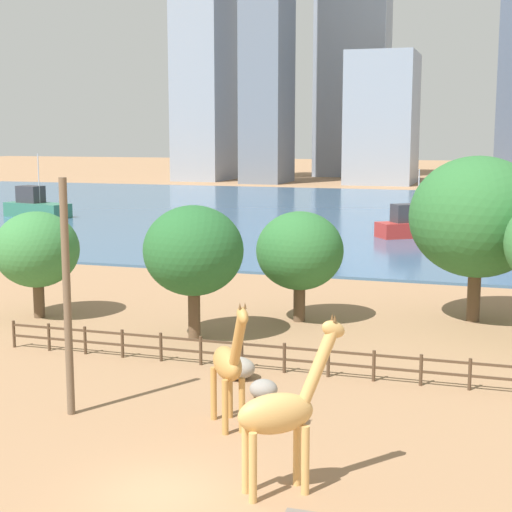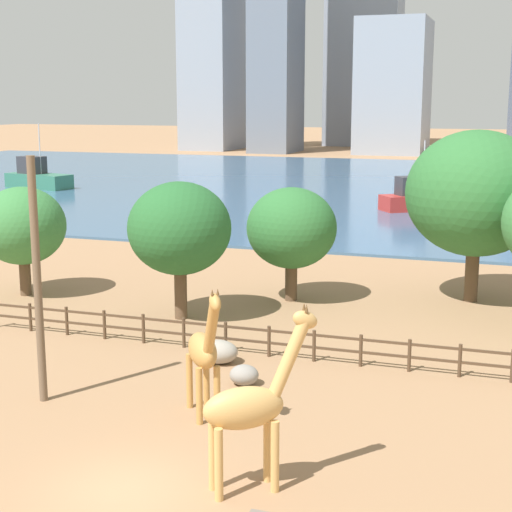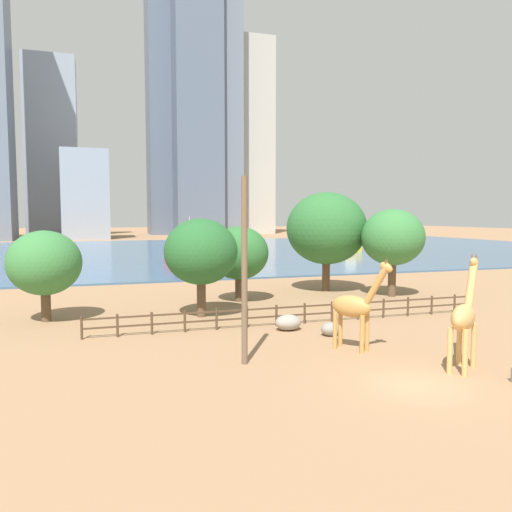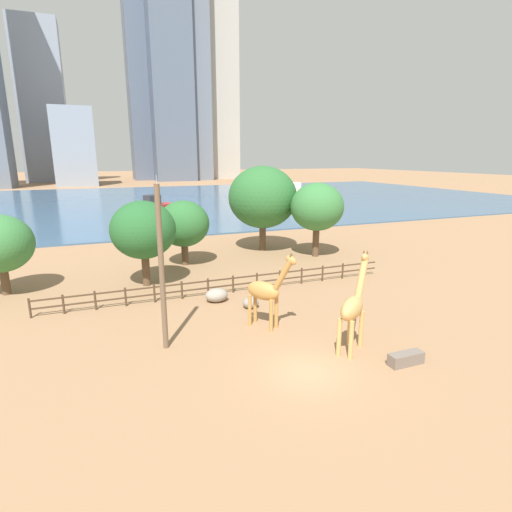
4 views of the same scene
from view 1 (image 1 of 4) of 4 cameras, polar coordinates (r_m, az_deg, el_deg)
ground_plane at (r=99.94m, az=12.33°, el=2.94°), size 400.00×400.00×0.00m
harbor_water at (r=96.96m, az=12.17°, el=2.83°), size 180.00×86.00×0.20m
giraffe_tall at (r=27.06m, az=-1.99°, el=-7.89°), size 2.38×2.99×4.76m
giraffe_companion at (r=22.32m, az=1.90°, el=-11.28°), size 2.99×2.43×5.08m
utility_pole at (r=28.63m, az=-13.58°, el=-3.01°), size 0.28×0.28×8.58m
boulder_near_fence at (r=32.78m, az=-1.43°, el=-8.14°), size 1.57×1.25×0.94m
boulder_by_pole at (r=30.47m, az=0.55°, el=-9.65°), size 1.09×1.01×0.76m
enclosure_fence at (r=33.68m, az=1.05°, el=-7.16°), size 26.12×0.14×1.30m
tree_left_large at (r=41.96m, az=3.20°, el=0.36°), size 4.69×4.69×5.97m
tree_center_broad at (r=44.43m, az=-15.66°, el=0.43°), size 4.62×4.62×5.88m
tree_right_tall at (r=43.32m, az=15.79°, el=2.74°), size 7.19×7.19×8.92m
tree_right_small at (r=38.40m, az=-4.57°, el=0.36°), size 4.93×4.93×6.63m
boat_ferry at (r=96.91m, az=-15.71°, el=3.50°), size 8.80×4.81×7.50m
boat_sailboat at (r=76.76m, az=11.31°, el=2.18°), size 7.39×6.27×6.49m
skyline_tower_needle at (r=171.42m, az=-3.82°, el=14.40°), size 10.11×14.54×52.89m
skyline_block_right at (r=159.98m, az=9.18°, el=9.82°), size 13.09×15.76×25.68m
skyline_tower_far at (r=186.93m, az=7.07°, el=14.80°), size 16.30×10.59×58.71m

